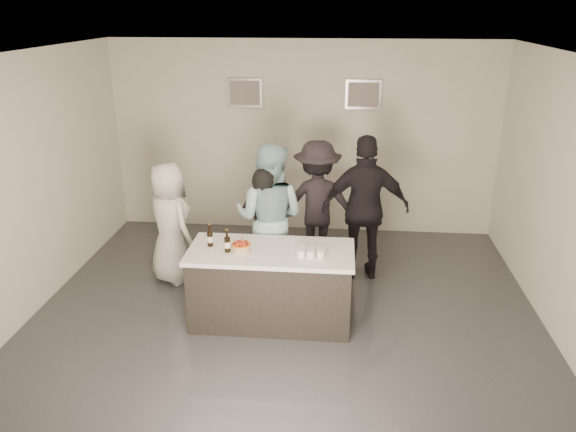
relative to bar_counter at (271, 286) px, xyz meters
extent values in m
plane|color=#3D3D42|center=(0.15, -0.07, -0.45)|extent=(6.00, 6.00, 0.00)
plane|color=white|center=(0.15, -0.07, 2.55)|extent=(6.00, 6.00, 0.00)
cube|color=silver|center=(0.15, 2.93, 1.05)|extent=(6.00, 0.04, 3.00)
cube|color=silver|center=(0.15, -3.07, 1.05)|extent=(6.00, 0.04, 3.00)
cube|color=silver|center=(-2.85, -0.07, 1.05)|extent=(0.04, 6.00, 3.00)
cube|color=silver|center=(3.15, -0.07, 1.05)|extent=(0.04, 6.00, 3.00)
cube|color=#B2B2B7|center=(-0.75, 2.90, 1.75)|extent=(0.54, 0.04, 0.44)
cube|color=#B2B2B7|center=(1.05, 2.90, 1.75)|extent=(0.54, 0.04, 0.44)
cube|color=white|center=(0.00, 0.00, 0.00)|extent=(1.86, 0.86, 0.90)
cylinder|color=orange|center=(-0.32, -0.07, 0.49)|extent=(0.22, 0.22, 0.08)
cylinder|color=black|center=(-0.70, 0.05, 0.58)|extent=(0.07, 0.07, 0.26)
cylinder|color=black|center=(-0.47, -0.09, 0.58)|extent=(0.07, 0.07, 0.26)
cube|color=#C46612|center=(0.46, -0.10, 0.49)|extent=(0.30, 0.19, 0.08)
cube|color=pink|center=(-0.22, -0.34, 0.45)|extent=(0.24, 0.08, 0.01)
imported|color=black|center=(-0.17, 0.72, 0.38)|extent=(0.69, 0.55, 1.65)
imported|color=#9AC4CA|center=(-0.12, 0.85, 0.51)|extent=(1.06, 0.90, 1.91)
imported|color=silver|center=(-1.44, 0.92, 0.36)|extent=(0.93, 0.90, 1.61)
imported|color=black|center=(1.09, 1.26, 0.52)|extent=(1.18, 0.57, 1.95)
imported|color=black|center=(0.43, 1.69, 0.43)|extent=(1.22, 0.82, 1.76)
camera|label=1|loc=(0.74, -5.68, 3.03)|focal=35.00mm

